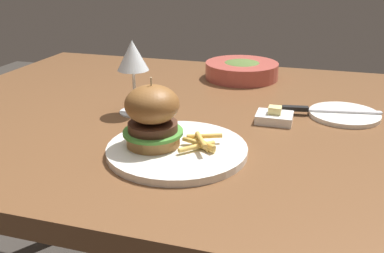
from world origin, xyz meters
TOP-DOWN VIEW (x-y plane):
  - dining_table at (0.00, 0.00)m, footprint 1.49×0.99m
  - main_plate at (-0.04, -0.23)m, footprint 0.26×0.26m
  - burger_sandwich at (-0.09, -0.24)m, footprint 0.11×0.11m
  - fries_pile at (0.01, -0.23)m, footprint 0.07×0.08m
  - wine_glass at (-0.20, -0.05)m, footprint 0.07×0.07m
  - bread_plate at (0.26, 0.06)m, footprint 0.16×0.16m
  - table_knife at (0.21, 0.05)m, footprint 0.22×0.05m
  - butter_dish at (0.11, -0.02)m, footprint 0.08×0.06m
  - soup_bowl at (-0.02, 0.32)m, footprint 0.22×0.22m

SIDE VIEW (x-z plane):
  - dining_table at x=0.00m, z-range 0.30..1.04m
  - bread_plate at x=0.26m, z-range 0.74..0.75m
  - main_plate at x=-0.04m, z-range 0.74..0.75m
  - butter_dish at x=0.11m, z-range 0.73..0.77m
  - table_knife at x=0.21m, z-range 0.75..0.76m
  - fries_pile at x=0.01m, z-range 0.75..0.78m
  - soup_bowl at x=-0.02m, z-range 0.74..0.79m
  - burger_sandwich at x=-0.09m, z-range 0.75..0.88m
  - wine_glass at x=-0.20m, z-range 0.78..0.95m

